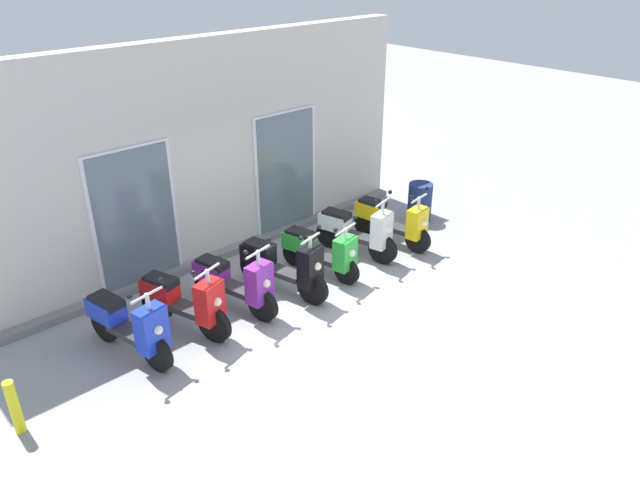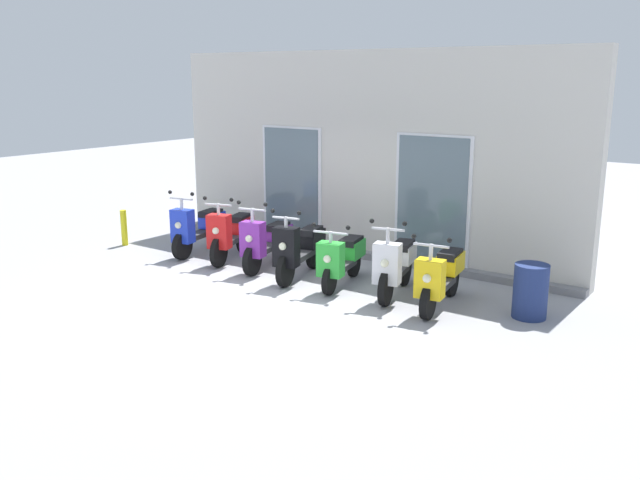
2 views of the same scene
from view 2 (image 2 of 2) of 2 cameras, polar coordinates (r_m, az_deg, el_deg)
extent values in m
plane|color=#939399|center=(10.50, -4.75, -4.34)|extent=(40.00, 40.00, 0.00)
cube|color=beige|center=(12.35, 3.62, 7.17)|extent=(8.30, 0.30, 3.68)
cube|color=slate|center=(12.47, 2.89, -1.10)|extent=(8.30, 0.20, 0.12)
cube|color=silver|center=(13.15, -2.38, 4.54)|extent=(1.40, 0.04, 2.30)
cube|color=slate|center=(13.14, -2.44, 4.53)|extent=(1.28, 0.02, 2.22)
cube|color=silver|center=(11.58, 9.42, 3.11)|extent=(1.40, 0.04, 2.30)
cube|color=slate|center=(11.56, 9.38, 3.10)|extent=(1.28, 0.02, 2.22)
cylinder|color=black|center=(12.44, -11.53, -0.50)|extent=(0.20, 0.51, 0.50)
cylinder|color=black|center=(13.30, -8.79, 0.54)|extent=(0.20, 0.51, 0.50)
cube|color=#2D2D30|center=(12.84, -10.13, 0.47)|extent=(0.38, 0.71, 0.09)
cube|color=#1E38C6|center=(12.39, -11.50, 1.16)|extent=(0.42, 0.31, 0.60)
sphere|color=#F2EFCC|center=(12.28, -11.87, 1.22)|extent=(0.12, 0.12, 0.12)
cube|color=#1E38C6|center=(13.16, -9.08, 1.70)|extent=(0.39, 0.57, 0.28)
cube|color=black|center=(13.10, -9.20, 2.27)|extent=(0.35, 0.52, 0.11)
cylinder|color=silver|center=(12.31, -11.59, 2.98)|extent=(0.06, 0.06, 0.24)
cylinder|color=silver|center=(12.29, -11.61, 3.43)|extent=(0.48, 0.13, 0.04)
sphere|color=black|center=(12.14, -10.72, 3.82)|extent=(0.07, 0.07, 0.07)
sphere|color=black|center=(12.41, -12.53, 3.96)|extent=(0.07, 0.07, 0.07)
cylinder|color=black|center=(11.83, -8.52, -1.01)|extent=(0.25, 0.54, 0.53)
cylinder|color=black|center=(12.75, -6.42, 0.13)|extent=(0.25, 0.54, 0.53)
cube|color=#2D2D30|center=(12.27, -7.44, 0.04)|extent=(0.44, 0.70, 0.09)
cube|color=red|center=(11.78, -8.49, 0.71)|extent=(0.43, 0.34, 0.59)
sphere|color=#F2EFCC|center=(11.66, -8.78, 0.77)|extent=(0.12, 0.12, 0.12)
cube|color=red|center=(12.60, -6.64, 1.30)|extent=(0.44, 0.59, 0.28)
cube|color=black|center=(12.54, -6.73, 1.88)|extent=(0.39, 0.54, 0.11)
cylinder|color=silver|center=(11.70, -8.56, 2.54)|extent=(0.06, 0.06, 0.22)
cylinder|color=silver|center=(11.69, -8.58, 2.96)|extent=(0.49, 0.18, 0.04)
sphere|color=black|center=(11.56, -7.48, 3.38)|extent=(0.07, 0.07, 0.07)
sphere|color=black|center=(11.78, -9.68, 3.50)|extent=(0.07, 0.07, 0.07)
cylinder|color=black|center=(11.28, -5.74, -1.74)|extent=(0.21, 0.52, 0.51)
cylinder|color=black|center=(12.22, -3.24, -0.48)|extent=(0.21, 0.52, 0.51)
cube|color=#2D2D30|center=(11.72, -4.45, -0.61)|extent=(0.40, 0.72, 0.09)
cube|color=purple|center=(11.22, -5.68, 0.06)|extent=(0.42, 0.31, 0.59)
sphere|color=#F2EFCC|center=(11.10, -6.01, 0.11)|extent=(0.12, 0.12, 0.12)
cube|color=purple|center=(12.07, -3.46, 0.54)|extent=(0.40, 0.57, 0.28)
cube|color=black|center=(12.01, -3.56, 1.15)|extent=(0.35, 0.52, 0.11)
cylinder|color=silver|center=(11.13, -5.73, 2.05)|extent=(0.06, 0.06, 0.25)
cylinder|color=silver|center=(11.11, -5.74, 2.58)|extent=(0.49, 0.14, 0.04)
sphere|color=black|center=(10.98, -4.62, 3.00)|extent=(0.07, 0.07, 0.07)
sphere|color=black|center=(11.22, -6.87, 3.17)|extent=(0.07, 0.07, 0.07)
cylinder|color=black|center=(10.64, -2.94, -2.58)|extent=(0.21, 0.53, 0.52)
cylinder|color=black|center=(11.65, -0.49, -1.12)|extent=(0.21, 0.53, 0.52)
cube|color=#2D2D30|center=(11.12, -1.66, -1.32)|extent=(0.41, 0.75, 0.09)
cube|color=black|center=(10.58, -2.87, -0.59)|extent=(0.42, 0.32, 0.63)
sphere|color=#F2EFCC|center=(10.45, -3.18, -0.54)|extent=(0.12, 0.12, 0.12)
cube|color=black|center=(11.49, -0.69, 0.15)|extent=(0.41, 0.57, 0.28)
cube|color=black|center=(11.42, -0.77, 0.79)|extent=(0.36, 0.53, 0.11)
cylinder|color=silver|center=(10.49, -2.89, 1.46)|extent=(0.06, 0.06, 0.19)
cylinder|color=silver|center=(10.47, -2.90, 1.86)|extent=(0.45, 0.14, 0.04)
sphere|color=black|center=(10.36, -1.77, 2.30)|extent=(0.07, 0.07, 0.07)
sphere|color=black|center=(10.55, -4.02, 2.49)|extent=(0.07, 0.07, 0.07)
cylinder|color=black|center=(10.25, 0.80, -3.44)|extent=(0.18, 0.45, 0.44)
cylinder|color=black|center=(11.19, 2.87, -1.98)|extent=(0.18, 0.45, 0.44)
cube|color=#2D2D30|center=(10.69, 1.89, -2.16)|extent=(0.39, 0.69, 0.09)
cube|color=green|center=(10.19, 0.89, -1.65)|extent=(0.42, 0.31, 0.52)
sphere|color=#F2EFCC|center=(10.07, 0.61, -1.61)|extent=(0.12, 0.12, 0.12)
cube|color=green|center=(11.03, 2.71, -0.74)|extent=(0.40, 0.57, 0.28)
cube|color=black|center=(10.96, 2.64, -0.08)|extent=(0.36, 0.52, 0.11)
cylinder|color=silver|center=(10.11, 0.90, 0.20)|extent=(0.06, 0.06, 0.19)
cylinder|color=silver|center=(10.09, 0.90, 0.62)|extent=(0.55, 0.15, 0.04)
sphere|color=black|center=(9.97, 2.38, 1.04)|extent=(0.07, 0.07, 0.07)
sphere|color=black|center=(10.18, -0.54, 1.31)|extent=(0.07, 0.07, 0.07)
cylinder|color=black|center=(9.82, 5.56, -4.06)|extent=(0.22, 0.53, 0.52)
cylinder|color=black|center=(10.81, 7.16, -2.43)|extent=(0.22, 0.53, 0.52)
cube|color=#2D2D30|center=(10.28, 6.41, -2.67)|extent=(0.41, 0.71, 0.09)
cube|color=white|center=(9.75, 5.68, -1.99)|extent=(0.43, 0.32, 0.59)
sphere|color=#F2EFCC|center=(9.62, 5.47, -1.96)|extent=(0.12, 0.12, 0.12)
cube|color=white|center=(10.64, 7.07, -1.11)|extent=(0.42, 0.58, 0.28)
cube|color=black|center=(10.57, 7.03, -0.43)|extent=(0.37, 0.53, 0.11)
cylinder|color=silver|center=(9.65, 5.73, 0.31)|extent=(0.06, 0.06, 0.25)
cylinder|color=silver|center=(9.63, 5.75, 0.91)|extent=(0.48, 0.15, 0.04)
sphere|color=black|center=(9.54, 7.15, 1.38)|extent=(0.07, 0.07, 0.07)
sphere|color=black|center=(9.67, 4.39, 1.61)|extent=(0.07, 0.07, 0.07)
cylinder|color=black|center=(9.36, 9.09, -5.21)|extent=(0.17, 0.48, 0.47)
cylinder|color=black|center=(10.38, 11.02, -3.39)|extent=(0.17, 0.48, 0.47)
cube|color=#2D2D30|center=(9.84, 10.13, -3.70)|extent=(0.36, 0.73, 0.09)
cube|color=yellow|center=(9.30, 9.24, -3.24)|extent=(0.41, 0.29, 0.53)
sphere|color=#F2EFCC|center=(9.17, 9.00, -3.21)|extent=(0.12, 0.12, 0.12)
cube|color=yellow|center=(10.21, 10.94, -1.90)|extent=(0.37, 0.56, 0.28)
cube|color=black|center=(10.13, 10.91, -1.19)|extent=(0.33, 0.51, 0.11)
cylinder|color=silver|center=(9.20, 9.33, -1.06)|extent=(0.06, 0.06, 0.24)
cylinder|color=silver|center=(9.17, 9.35, -0.46)|extent=(0.50, 0.11, 0.04)
sphere|color=black|center=(9.08, 10.86, -0.02)|extent=(0.07, 0.07, 0.07)
sphere|color=black|center=(9.23, 7.91, 0.31)|extent=(0.07, 0.07, 0.07)
cylinder|color=yellow|center=(13.74, -16.19, 1.00)|extent=(0.12, 0.12, 0.70)
cylinder|color=navy|center=(9.69, 17.32, -4.14)|extent=(0.47, 0.47, 0.76)
camera|label=1|loc=(11.92, -46.12, 18.23)|focal=33.80mm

